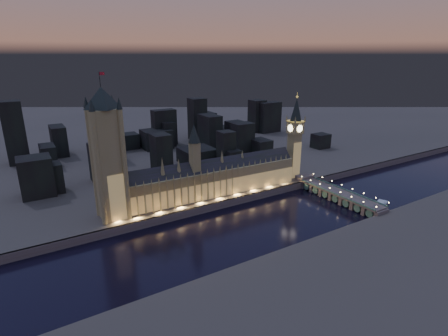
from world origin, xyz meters
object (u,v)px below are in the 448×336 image
victoria_tower (107,149)px  westminster_bridge (335,194)px  elizabeth_tower (295,131)px  palace_of_westminster (212,178)px  river_boat (378,207)px

victoria_tower → westminster_bridge: 241.07m
elizabeth_tower → westminster_bridge: (4.24, -65.36, -58.70)m
palace_of_westminster → victoria_tower: size_ratio=1.55×
palace_of_westminster → victoria_tower: (-103.80, 0.19, 46.31)m
elizabeth_tower → river_boat: 124.86m
palace_of_westminster → westminster_bridge: size_ratio=1.79×
victoria_tower → westminster_bridge: (222.24, -65.37, -66.70)m
victoria_tower → elizabeth_tower: size_ratio=1.28×
westminster_bridge → river_boat: 44.59m
westminster_bridge → victoria_tower: bearing=163.6°
victoria_tower → river_boat: bearing=-23.4°
palace_of_westminster → westminster_bridge: bearing=-28.8°
palace_of_westminster → victoria_tower: 113.66m
victoria_tower → river_boat: 273.42m
westminster_bridge → river_boat: size_ratio=2.26×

